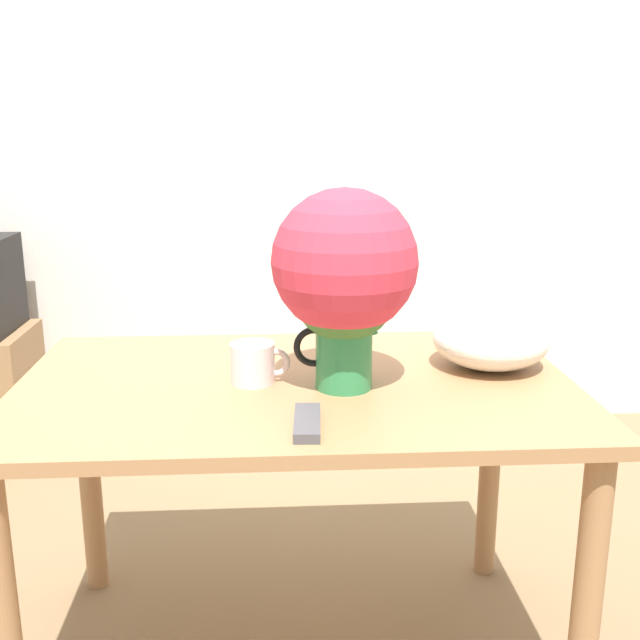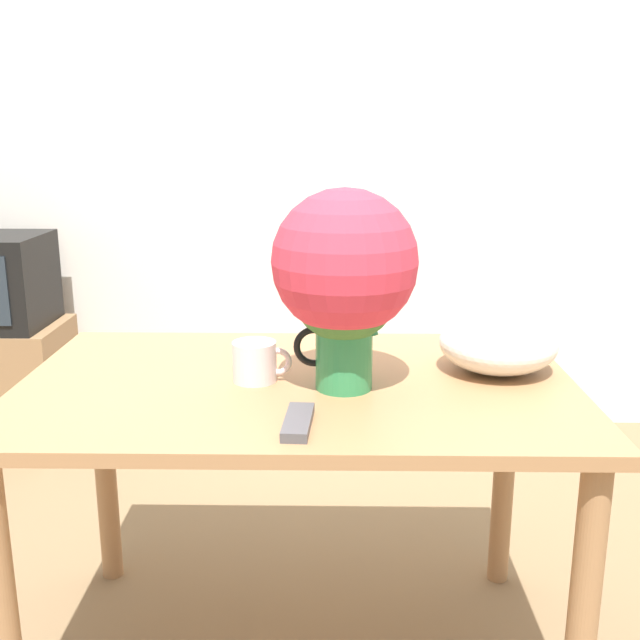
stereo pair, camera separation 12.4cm
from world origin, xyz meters
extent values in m
cube|color=silver|center=(0.00, 1.61, 1.30)|extent=(8.00, 0.05, 2.60)
cube|color=#A3754C|center=(-0.01, 0.03, 0.72)|extent=(1.27, 0.81, 0.03)
cylinder|color=#A3754C|center=(-0.59, -0.32, 0.35)|extent=(0.06, 0.06, 0.71)
cylinder|color=#A3754C|center=(0.56, -0.32, 0.35)|extent=(0.06, 0.06, 0.71)
cylinder|color=#A3754C|center=(-0.59, 0.37, 0.35)|extent=(0.06, 0.06, 0.71)
cylinder|color=#A3754C|center=(0.56, 0.37, 0.35)|extent=(0.06, 0.06, 0.71)
cylinder|color=#2D844C|center=(0.09, -0.02, 0.82)|extent=(0.13, 0.13, 0.17)
cone|color=#2D844C|center=(0.15, -0.02, 0.88)|extent=(0.04, 0.04, 0.04)
torus|color=black|center=(0.03, -0.02, 0.83)|extent=(0.09, 0.02, 0.09)
sphere|color=#3D7033|center=(0.09, -0.02, 0.96)|extent=(0.24, 0.24, 0.24)
sphere|color=#CC3347|center=(0.09, -0.02, 1.02)|extent=(0.32, 0.32, 0.32)
cylinder|color=silver|center=(-0.11, 0.02, 0.78)|extent=(0.10, 0.10, 0.09)
torus|color=silver|center=(-0.06, 0.02, 0.78)|extent=(0.07, 0.01, 0.07)
ellipsoid|color=silver|center=(0.46, 0.10, 0.80)|extent=(0.28, 0.28, 0.14)
cube|color=#4C4C51|center=(0.00, -0.25, 0.75)|extent=(0.06, 0.17, 0.02)
camera|label=1|loc=(-0.06, -1.60, 1.30)|focal=42.00mm
camera|label=2|loc=(0.06, -1.60, 1.30)|focal=42.00mm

